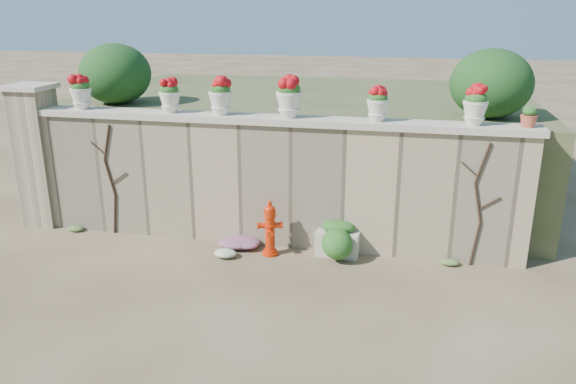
% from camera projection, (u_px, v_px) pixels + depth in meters
% --- Properties ---
extents(ground, '(80.00, 80.00, 0.00)m').
position_uv_depth(ground, '(236.00, 292.00, 7.69)').
color(ground, '#4F3F27').
rests_on(ground, ground).
extents(stone_wall, '(8.00, 0.40, 2.00)m').
position_uv_depth(stone_wall, '(268.00, 184.00, 9.05)').
color(stone_wall, tan).
rests_on(stone_wall, ground).
extents(wall_cap, '(8.10, 0.52, 0.10)m').
position_uv_depth(wall_cap, '(267.00, 120.00, 8.72)').
color(wall_cap, beige).
rests_on(wall_cap, stone_wall).
extents(gate_pillar, '(0.72, 0.72, 2.48)m').
position_uv_depth(gate_pillar, '(39.00, 155.00, 9.82)').
color(gate_pillar, tan).
rests_on(gate_pillar, ground).
extents(raised_fill, '(9.00, 6.00, 2.00)m').
position_uv_depth(raised_fill, '(305.00, 141.00, 12.01)').
color(raised_fill, '#384C23').
rests_on(raised_fill, ground).
extents(back_shrub_left, '(1.30, 1.30, 1.10)m').
position_uv_depth(back_shrub_left, '(115.00, 74.00, 10.33)').
color(back_shrub_left, '#143814').
rests_on(back_shrub_left, raised_fill).
extents(back_shrub_right, '(1.30, 1.30, 1.10)m').
position_uv_depth(back_shrub_right, '(491.00, 84.00, 8.98)').
color(back_shrub_right, '#143814').
rests_on(back_shrub_right, raised_fill).
extents(vine_left, '(0.60, 0.04, 1.91)m').
position_uv_depth(vine_left, '(111.00, 178.00, 9.39)').
color(vine_left, black).
rests_on(vine_left, ground).
extents(vine_right, '(0.60, 0.04, 1.91)m').
position_uv_depth(vine_right, '(479.00, 203.00, 8.18)').
color(vine_right, black).
rests_on(vine_right, ground).
extents(fire_hydrant, '(0.39, 0.28, 0.89)m').
position_uv_depth(fire_hydrant, '(270.00, 228.00, 8.71)').
color(fire_hydrant, red).
rests_on(fire_hydrant, ground).
extents(planter_box, '(0.69, 0.42, 0.56)m').
position_uv_depth(planter_box, '(338.00, 239.00, 8.80)').
color(planter_box, beige).
rests_on(planter_box, ground).
extents(green_shrub, '(0.66, 0.60, 0.63)m').
position_uv_depth(green_shrub, '(334.00, 241.00, 8.56)').
color(green_shrub, '#1E5119').
rests_on(green_shrub, ground).
extents(magenta_clump, '(0.79, 0.52, 0.21)m').
position_uv_depth(magenta_clump, '(243.00, 243.00, 9.04)').
color(magenta_clump, '#AC2298').
rests_on(magenta_clump, ground).
extents(white_flowers, '(0.45, 0.36, 0.16)m').
position_uv_depth(white_flowers, '(228.00, 254.00, 8.67)').
color(white_flowers, white).
rests_on(white_flowers, ground).
extents(urn_pot_0, '(0.36, 0.36, 0.56)m').
position_uv_depth(urn_pot_0, '(81.00, 92.00, 9.27)').
color(urn_pot_0, beige).
rests_on(urn_pot_0, wall_cap).
extents(urn_pot_1, '(0.34, 0.34, 0.54)m').
position_uv_depth(urn_pot_1, '(170.00, 96.00, 8.95)').
color(urn_pot_1, beige).
rests_on(urn_pot_1, wall_cap).
extents(urn_pot_2, '(0.37, 0.37, 0.59)m').
position_uv_depth(urn_pot_2, '(220.00, 96.00, 8.77)').
color(urn_pot_2, beige).
rests_on(urn_pot_2, wall_cap).
extents(urn_pot_3, '(0.40, 0.40, 0.63)m').
position_uv_depth(urn_pot_3, '(289.00, 97.00, 8.54)').
color(urn_pot_3, beige).
rests_on(urn_pot_3, wall_cap).
extents(urn_pot_4, '(0.33, 0.33, 0.52)m').
position_uv_depth(urn_pot_4, '(378.00, 104.00, 8.28)').
color(urn_pot_4, beige).
rests_on(urn_pot_4, wall_cap).
extents(urn_pot_5, '(0.35, 0.35, 0.56)m').
position_uv_depth(urn_pot_5, '(475.00, 106.00, 7.99)').
color(urn_pot_5, beige).
rests_on(urn_pot_5, wall_cap).
extents(terracotta_pot, '(0.23, 0.23, 0.28)m').
position_uv_depth(terracotta_pot, '(529.00, 118.00, 7.88)').
color(terracotta_pot, '#AC4A34').
rests_on(terracotta_pot, wall_cap).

